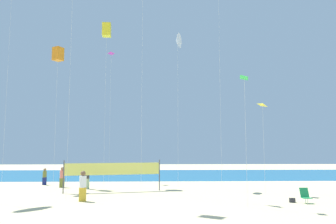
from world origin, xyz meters
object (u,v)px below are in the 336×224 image
Objects in this scene: folding_beach_chair at (305,195)px; beach_handbag at (292,200)px; volleyball_net at (113,170)px; kite_green_diamond at (245,79)px; beachgoer_white_shirt at (83,185)px; kite_magenta_diamond at (111,56)px; kite_orange_box at (58,54)px; beachgoer_coral_shirt at (62,176)px; kite_yellow_box at (107,30)px; beachgoer_olive_shirt at (45,176)px; beachgoer_charcoal_shirt at (87,177)px; kite_white_delta at (178,41)px; kite_yellow_diamond at (263,105)px.

folding_beach_chair reaches higher than beach_handbag.
folding_beach_chair is 0.12× the size of volleyball_net.
folding_beach_chair is 0.12× the size of kite_green_diamond.
beachgoer_white_shirt reaches higher than beach_handbag.
folding_beach_chair is at bearing -142.03° from beachgoer_white_shirt.
beachgoer_white_shirt is 18.17m from kite_magenta_diamond.
beachgoer_coral_shirt is at bearing -45.65° from kite_orange_box.
beachgoer_white_shirt is 0.12× the size of kite_yellow_box.
kite_yellow_box reaches higher than kite_green_diamond.
beachgoer_coral_shirt is at bearing 132.75° from folding_beach_chair.
beachgoer_olive_shirt is 11.21m from kite_orange_box.
beachgoer_charcoal_shirt is 13.97m from kite_white_delta.
kite_magenta_diamond reaches higher than beachgoer_coral_shirt.
folding_beach_chair is at bearing 99.59° from beachgoer_olive_shirt.
kite_green_diamond is at bearing -151.54° from beachgoer_white_shirt.
kite_yellow_box is at bearing 140.35° from beach_handbag.
kite_magenta_diamond reaches higher than volleyball_net.
kite_green_diamond is at bearing -51.36° from kite_yellow_box.
folding_beach_chair is at bearing 19.06° from kite_green_diamond.
beachgoer_olive_shirt is 0.21× the size of volleyball_net.
beachgoer_coral_shirt reaches higher than beachgoer_olive_shirt.
kite_green_diamond is at bearing -39.04° from kite_orange_box.
kite_magenta_diamond is (-9.92, 16.03, 5.85)m from kite_green_diamond.
kite_magenta_diamond is 1.08× the size of kite_orange_box.
kite_white_delta reaches higher than kite_yellow_diamond.
beachgoer_olive_shirt is 20.23m from kite_yellow_diamond.
volleyball_net is at bearing -152.73° from kite_white_delta.
kite_green_diamond reaches higher than beach_handbag.
beach_handbag is at bearing -39.65° from kite_yellow_box.
kite_yellow_box reaches higher than folding_beach_chair.
beachgoer_charcoal_shirt is at bearing 164.53° from kite_yellow_diamond.
kite_yellow_box reaches higher than volleyball_net.
kite_yellow_diamond is at bearing -19.36° from kite_orange_box.
kite_yellow_box is (-13.05, 10.81, 14.44)m from beach_handbag.
kite_green_diamond is (10.80, -9.29, 6.25)m from beachgoer_charcoal_shirt.
kite_yellow_diamond is (6.04, -4.29, -6.24)m from kite_white_delta.
beachgoer_coral_shirt is 5.13× the size of beach_handbag.
beach_handbag is (13.94, -7.70, -0.84)m from beachgoer_charcoal_shirt.
kite_yellow_diamond is (13.58, -3.76, 5.50)m from beachgoer_charcoal_shirt.
beachgoer_olive_shirt is 21.49m from beach_handbag.
kite_orange_box reaches higher than volleyball_net.
beachgoer_charcoal_shirt is 13.88m from kite_magenta_diamond.
beachgoer_charcoal_shirt is 1.21× the size of beachgoer_olive_shirt.
volleyball_net reaches higher than folding_beach_chair.
kite_yellow_diamond reaches higher than beach_handbag.
kite_orange_box is at bearing 171.34° from kite_white_delta.
folding_beach_chair is 0.82m from beach_handbag.
kite_orange_box reaches higher than kite_green_diamond.
volleyball_net is at bearing 154.05° from beach_handbag.
folding_beach_chair is (13.51, -1.13, -0.53)m from beachgoer_white_shirt.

